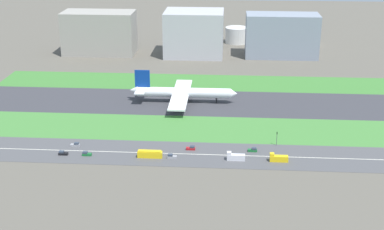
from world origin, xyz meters
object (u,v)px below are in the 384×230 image
object	(u,v)px
car_4	(76,145)
terminal_building	(99,33)
car_2	(191,148)
bus_0	(150,154)
car_0	(172,156)
traffic_light	(277,138)
car_1	(63,153)
hangar_building	(194,33)
fuel_tank_west	(237,35)
airliner	(181,93)
truck_1	(278,158)
car_3	(253,150)
car_6	(86,154)
office_tower	(282,36)
fuel_tank_east	(308,34)
fuel_tank_centre	(267,34)
truck_0	(235,157)

from	to	relation	value
car_4	terminal_building	world-z (taller)	terminal_building
car_2	bus_0	xyz separation A→B (m)	(-18.69, -10.00, 0.90)
car_0	traffic_light	distance (m)	53.37
car_1	hangar_building	xyz separation A→B (m)	(49.79, 192.00, 16.76)
bus_0	car_4	size ratio (longest dim) A/B	2.64
car_2	fuel_tank_west	world-z (taller)	fuel_tank_west
airliner	truck_1	size ratio (longest dim) A/B	7.74
airliner	car_3	size ratio (longest dim) A/B	14.77
car_6	traffic_light	distance (m)	92.44
car_2	office_tower	distance (m)	191.84
car_6	hangar_building	world-z (taller)	hangar_building
car_2	traffic_light	bearing A→B (deg)	10.86
truck_1	bus_0	size ratio (longest dim) A/B	0.72
truck_1	fuel_tank_east	xyz separation A→B (m)	(44.22, 237.00, 7.26)
terminal_building	fuel_tank_centre	distance (m)	144.31
car_2	fuel_tank_centre	size ratio (longest dim) A/B	0.21
airliner	bus_0	xyz separation A→B (m)	(-7.89, -78.00, -4.41)
fuel_tank_centre	car_4	bearing A→B (deg)	-115.23
car_2	traffic_light	world-z (taller)	traffic_light
truck_1	car_2	bearing A→B (deg)	-13.69
fuel_tank_west	terminal_building	bearing A→B (deg)	-157.88
car_2	truck_1	bearing A→B (deg)	-13.69
car_1	fuel_tank_centre	world-z (taller)	fuel_tank_centre
car_1	truck_0	xyz separation A→B (m)	(81.65, -0.00, 0.75)
terminal_building	office_tower	size ratio (longest dim) A/B	1.01
car_1	terminal_building	world-z (taller)	terminal_building
car_4	office_tower	xyz separation A→B (m)	(115.52, 182.00, 15.98)
airliner	hangar_building	size ratio (longest dim) A/B	1.41
truck_0	terminal_building	distance (m)	220.89
car_3	fuel_tank_east	distance (m)	233.82
car_2	car_6	bearing A→B (deg)	-168.45
car_6	terminal_building	bearing A→B (deg)	-78.83
office_tower	traffic_light	bearing A→B (deg)	-95.53
car_3	bus_0	bearing A→B (deg)	-168.35
bus_0	fuel_tank_east	distance (m)	258.90
car_3	car_6	bearing A→B (deg)	-172.76
fuel_tank_east	fuel_tank_west	bearing A→B (deg)	180.00
terminal_building	fuel_tank_east	world-z (taller)	terminal_building
car_1	truck_0	size ratio (longest dim) A/B	0.52
truck_1	fuel_tank_centre	distance (m)	237.26
terminal_building	hangar_building	bearing A→B (deg)	0.00
office_tower	fuel_tank_east	xyz separation A→B (m)	(26.75, 45.00, -7.97)
car_1	car_2	bearing A→B (deg)	-170.59
car_2	fuel_tank_east	bearing A→B (deg)	69.41
car_0	car_1	xyz separation A→B (m)	(-51.89, 0.00, 0.00)
fuel_tank_centre	terminal_building	bearing A→B (deg)	-161.80
terminal_building	truck_0	bearing A→B (deg)	-60.61
office_tower	fuel_tank_centre	world-z (taller)	office_tower
car_2	fuel_tank_west	distance (m)	228.33
office_tower	fuel_tank_west	xyz separation A→B (m)	(-34.64, 45.00, -10.07)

